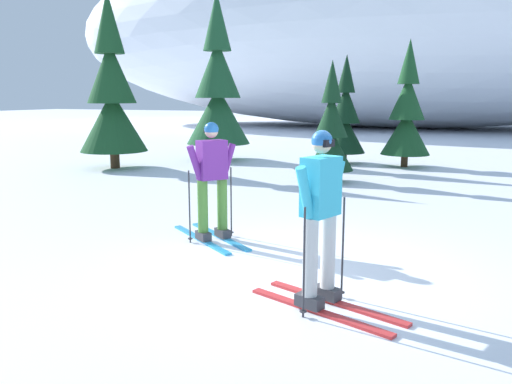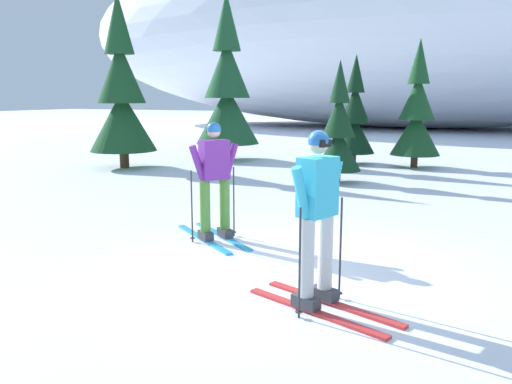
{
  "view_description": "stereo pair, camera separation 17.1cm",
  "coord_description": "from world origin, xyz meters",
  "px_view_note": "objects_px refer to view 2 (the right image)",
  "views": [
    {
      "loc": [
        1.74,
        -5.77,
        2.1
      ],
      "look_at": [
        -0.63,
        -0.05,
        0.95
      ],
      "focal_mm": 36.41,
      "sensor_mm": 36.0,
      "label": 1
    },
    {
      "loc": [
        1.89,
        -5.71,
        2.1
      ],
      "look_at": [
        -0.63,
        -0.05,
        0.95
      ],
      "focal_mm": 36.41,
      "sensor_mm": 36.0,
      "label": 2
    }
  ],
  "objects_px": {
    "skier_cyan_jacket": "(318,217)",
    "pine_tree_center_right": "(339,132)",
    "pine_tree_far_right": "(417,114)",
    "pine_tree_center": "(354,119)",
    "skier_purple_jacket": "(214,180)",
    "pine_tree_far_left": "(121,96)",
    "pine_tree_center_left": "(227,91)"
  },
  "relations": [
    {
      "from": "skier_cyan_jacket",
      "to": "pine_tree_center_right",
      "type": "height_order",
      "value": "pine_tree_center_right"
    },
    {
      "from": "skier_cyan_jacket",
      "to": "pine_tree_far_right",
      "type": "height_order",
      "value": "pine_tree_far_right"
    },
    {
      "from": "pine_tree_center",
      "to": "pine_tree_center_right",
      "type": "relative_size",
      "value": 1.14
    },
    {
      "from": "pine_tree_center",
      "to": "pine_tree_center_right",
      "type": "xyz_separation_m",
      "value": [
        0.5,
        -3.69,
        -0.17
      ]
    },
    {
      "from": "skier_purple_jacket",
      "to": "pine_tree_far_right",
      "type": "height_order",
      "value": "pine_tree_far_right"
    },
    {
      "from": "pine_tree_far_left",
      "to": "pine_tree_center_right",
      "type": "xyz_separation_m",
      "value": [
        6.47,
        -0.01,
        -0.86
      ]
    },
    {
      "from": "pine_tree_far_right",
      "to": "skier_purple_jacket",
      "type": "bearing_deg",
      "value": -99.88
    },
    {
      "from": "skier_cyan_jacket",
      "to": "skier_purple_jacket",
      "type": "distance_m",
      "value": 2.75
    },
    {
      "from": "pine_tree_far_left",
      "to": "pine_tree_center",
      "type": "relative_size",
      "value": 1.5
    },
    {
      "from": "skier_cyan_jacket",
      "to": "pine_tree_center",
      "type": "relative_size",
      "value": 0.53
    },
    {
      "from": "skier_cyan_jacket",
      "to": "skier_purple_jacket",
      "type": "bearing_deg",
      "value": 140.17
    },
    {
      "from": "pine_tree_center_left",
      "to": "pine_tree_center_right",
      "type": "bearing_deg",
      "value": -33.36
    },
    {
      "from": "pine_tree_far_left",
      "to": "pine_tree_center",
      "type": "bearing_deg",
      "value": 31.67
    },
    {
      "from": "skier_cyan_jacket",
      "to": "pine_tree_far_left",
      "type": "height_order",
      "value": "pine_tree_far_left"
    },
    {
      "from": "skier_cyan_jacket",
      "to": "pine_tree_center_left",
      "type": "relative_size",
      "value": 0.33
    },
    {
      "from": "skier_purple_jacket",
      "to": "pine_tree_center_left",
      "type": "bearing_deg",
      "value": 116.0
    },
    {
      "from": "skier_cyan_jacket",
      "to": "pine_tree_center",
      "type": "distance_m",
      "value": 11.52
    },
    {
      "from": "pine_tree_far_right",
      "to": "pine_tree_center",
      "type": "bearing_deg",
      "value": 176.09
    },
    {
      "from": "pine_tree_center_right",
      "to": "pine_tree_center",
      "type": "bearing_deg",
      "value": 97.66
    },
    {
      "from": "pine_tree_center",
      "to": "pine_tree_center_right",
      "type": "bearing_deg",
      "value": -82.34
    },
    {
      "from": "skier_purple_jacket",
      "to": "skier_cyan_jacket",
      "type": "bearing_deg",
      "value": -39.83
    },
    {
      "from": "skier_purple_jacket",
      "to": "pine_tree_far_left",
      "type": "bearing_deg",
      "value": 136.83
    },
    {
      "from": "pine_tree_center_right",
      "to": "skier_purple_jacket",
      "type": "bearing_deg",
      "value": -92.6
    },
    {
      "from": "pine_tree_far_left",
      "to": "pine_tree_far_right",
      "type": "bearing_deg",
      "value": 24.4
    },
    {
      "from": "skier_purple_jacket",
      "to": "pine_tree_center_left",
      "type": "height_order",
      "value": "pine_tree_center_left"
    },
    {
      "from": "skier_cyan_jacket",
      "to": "skier_purple_jacket",
      "type": "height_order",
      "value": "skier_cyan_jacket"
    },
    {
      "from": "pine_tree_center_left",
      "to": "pine_tree_far_right",
      "type": "relative_size",
      "value": 1.44
    },
    {
      "from": "skier_cyan_jacket",
      "to": "pine_tree_far_right",
      "type": "bearing_deg",
      "value": 92.45
    },
    {
      "from": "pine_tree_far_left",
      "to": "pine_tree_center_right",
      "type": "height_order",
      "value": "pine_tree_far_left"
    },
    {
      "from": "skier_purple_jacket",
      "to": "pine_tree_center",
      "type": "distance_m",
      "value": 9.52
    },
    {
      "from": "skier_cyan_jacket",
      "to": "pine_tree_center_right",
      "type": "bearing_deg",
      "value": 103.7
    },
    {
      "from": "skier_cyan_jacket",
      "to": "pine_tree_center",
      "type": "height_order",
      "value": "pine_tree_center"
    }
  ]
}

